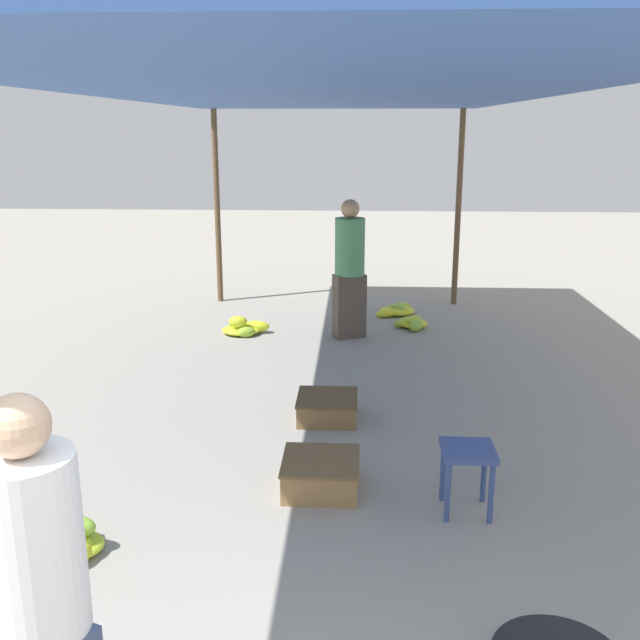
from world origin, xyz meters
The scene contains 12 objects.
canopy_post_back_left centered at (-1.68, 8.41, 1.34)m, with size 0.08×0.08×2.68m, color brown.
canopy_post_back_right centered at (1.68, 8.41, 1.34)m, with size 0.08×0.08×2.68m, color brown.
canopy_tarp centered at (0.00, 4.35, 2.70)m, with size 3.75×8.51×0.04m, color #33569E.
vendor_foreground centered at (-0.79, 0.51, 0.84)m, with size 0.45×0.45×1.62m.
stool centered at (1.02, 2.68, 0.36)m, with size 0.34×0.34×0.45m.
banana_pile_left_0 centered at (-1.37, 2.08, 0.12)m, with size 0.40×0.38×0.26m.
banana_pile_left_1 centered at (-1.08, 6.72, 0.08)m, with size 0.58×0.49×0.25m.
banana_pile_right_0 centered at (0.97, 7.12, 0.06)m, with size 0.45×0.58×0.15m.
banana_pile_right_1 centered at (0.83, 7.76, 0.06)m, with size 0.55×0.58×0.14m.
crate_near centered at (0.06, 2.93, 0.11)m, with size 0.53×0.53×0.22m.
crate_mid centered at (0.05, 4.17, 0.10)m, with size 0.52×0.52×0.20m.
shopper_walking_mid centered at (0.21, 6.66, 0.85)m, with size 0.46×0.46×1.64m.
Camera 1 is at (0.29, -1.54, 2.44)m, focal length 40.00 mm.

